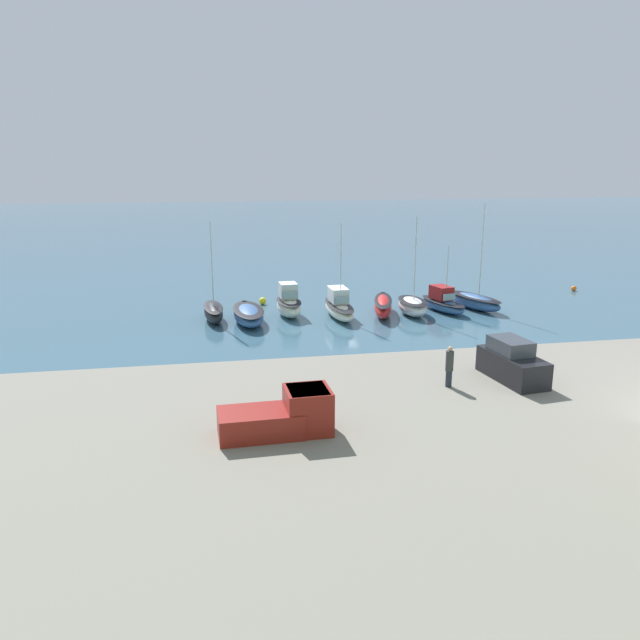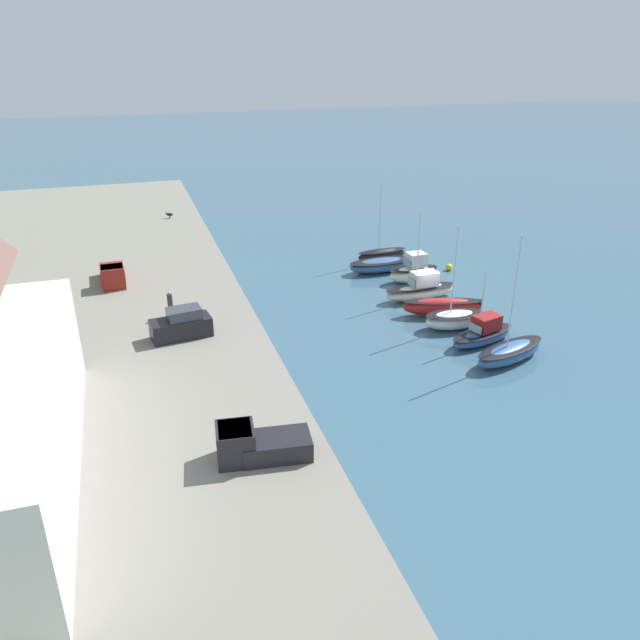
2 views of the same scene
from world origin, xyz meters
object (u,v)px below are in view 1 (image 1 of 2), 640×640
(moored_boat_6, at_px, (248,315))
(moored_boat_1, at_px, (442,302))
(moored_boat_3, at_px, (383,306))
(moored_boat_2, at_px, (412,306))
(mooring_buoy_0, at_px, (574,288))
(moored_boat_5, at_px, (289,304))
(mooring_buoy_1, at_px, (263,301))
(person_on_quay, at_px, (449,366))
(pickup_truck_0, at_px, (285,415))
(moored_boat_0, at_px, (475,301))
(parked_car_1, at_px, (512,363))
(moored_boat_7, at_px, (213,312))
(moored_boat_4, at_px, (339,307))

(moored_boat_6, bearing_deg, moored_boat_1, -178.55)
(moored_boat_3, bearing_deg, moored_boat_2, -172.47)
(moored_boat_1, distance_m, mooring_buoy_0, 17.43)
(moored_boat_5, height_order, moored_boat_6, moored_boat_5)
(moored_boat_6, distance_m, mooring_buoy_1, 6.75)
(moored_boat_3, relative_size, person_on_quay, 3.21)
(moored_boat_6, height_order, pickup_truck_0, pickup_truck_0)
(moored_boat_0, relative_size, moored_boat_5, 1.91)
(parked_car_1, xyz_separation_m, mooring_buoy_1, (10.60, -27.11, -2.16))
(parked_car_1, height_order, pickup_truck_0, parked_car_1)
(moored_boat_2, relative_size, person_on_quay, 3.92)
(moored_boat_1, bearing_deg, moored_boat_0, 170.46)
(moored_boat_2, relative_size, moored_boat_5, 1.71)
(moored_boat_3, height_order, moored_boat_6, moored_boat_3)
(mooring_buoy_1, bearing_deg, moored_boat_7, 49.47)
(moored_boat_1, xyz_separation_m, moored_boat_7, (19.79, -0.16, -0.05))
(moored_boat_5, xyz_separation_m, mooring_buoy_1, (1.78, -4.76, -0.71))
(moored_boat_6, relative_size, person_on_quay, 3.16)
(moored_boat_2, bearing_deg, moored_boat_5, -5.42)
(moored_boat_6, bearing_deg, moored_boat_5, -155.84)
(person_on_quay, distance_m, mooring_buoy_1, 28.50)
(moored_boat_4, distance_m, moored_boat_6, 7.65)
(parked_car_1, relative_size, mooring_buoy_0, 8.19)
(moored_boat_2, xyz_separation_m, moored_boat_7, (16.77, -0.95, -0.04))
(moored_boat_7, height_order, mooring_buoy_0, moored_boat_7)
(moored_boat_5, bearing_deg, moored_boat_6, 23.34)
(moored_boat_7, xyz_separation_m, mooring_buoy_1, (-4.53, -5.30, -0.41))
(moored_boat_0, height_order, person_on_quay, moored_boat_0)
(moored_boat_7, bearing_deg, moored_boat_3, 173.55)
(moored_boat_2, bearing_deg, moored_boat_3, -5.44)
(moored_boat_4, height_order, pickup_truck_0, moored_boat_4)
(mooring_buoy_0, bearing_deg, moored_boat_6, 11.79)
(moored_boat_6, relative_size, moored_boat_7, 0.82)
(moored_boat_0, relative_size, mooring_buoy_1, 14.03)
(moored_boat_3, bearing_deg, mooring_buoy_0, -148.16)
(moored_boat_0, bearing_deg, moored_boat_2, -7.20)
(mooring_buoy_1, bearing_deg, moored_boat_0, 164.25)
(moored_boat_1, height_order, moored_boat_7, moored_boat_7)
(moored_boat_1, distance_m, person_on_quay, 23.67)
(moored_boat_3, bearing_deg, pickup_truck_0, 81.18)
(moored_boat_5, relative_size, parked_car_1, 1.12)
(moored_boat_1, relative_size, pickup_truck_0, 1.27)
(moored_boat_7, bearing_deg, moored_boat_1, 175.48)
(mooring_buoy_0, bearing_deg, moored_boat_5, 9.92)
(moored_boat_1, distance_m, moored_boat_3, 5.54)
(moored_boat_0, relative_size, person_on_quay, 4.39)
(moored_boat_2, height_order, mooring_buoy_1, moored_boat_2)
(moored_boat_3, height_order, mooring_buoy_1, moored_boat_3)
(moored_boat_2, xyz_separation_m, moored_boat_3, (2.50, -0.36, 0.03))
(moored_boat_4, relative_size, moored_boat_7, 0.97)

